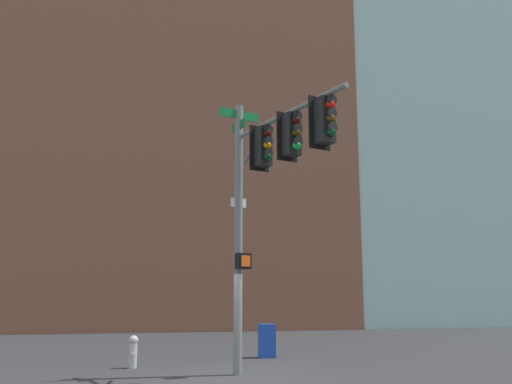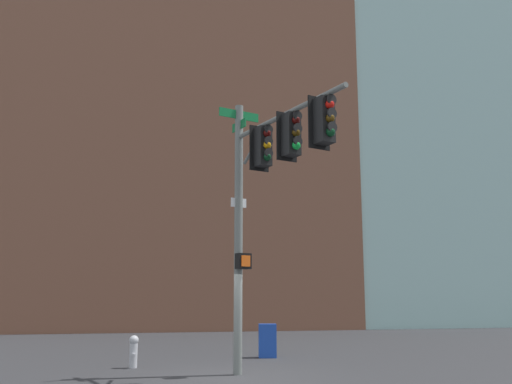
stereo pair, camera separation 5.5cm
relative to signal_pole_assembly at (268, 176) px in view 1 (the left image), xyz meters
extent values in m
plane|color=#2D2D30|center=(-1.08, -0.66, -4.83)|extent=(200.00, 200.00, 0.00)
cylinder|color=slate|center=(-1.39, -0.48, -1.30)|extent=(0.22, 0.22, 7.05)
cylinder|color=slate|center=(0.73, 0.25, 1.34)|extent=(4.27, 1.57, 0.12)
cylinder|color=slate|center=(-0.62, -0.22, 0.89)|extent=(1.01, 0.42, 0.75)
cube|color=#0F6B33|center=(-1.39, -0.48, 1.97)|extent=(0.42, 1.16, 0.24)
cube|color=#0F6B33|center=(-1.39, -0.48, 1.67)|extent=(0.69, 0.26, 0.24)
cube|color=white|center=(-1.39, -0.48, -0.46)|extent=(0.17, 0.44, 0.24)
cube|color=black|center=(-0.21, -0.07, 0.78)|extent=(0.43, 0.43, 1.00)
cube|color=black|center=(-0.39, -0.13, 0.78)|extent=(0.21, 0.53, 1.16)
sphere|color=#470A07|center=(-0.02, -0.01, 1.08)|extent=(0.20, 0.20, 0.20)
cylinder|color=black|center=(0.04, 0.02, 1.17)|extent=(0.11, 0.23, 0.23)
sphere|color=#F29E0C|center=(-0.02, -0.01, 0.78)|extent=(0.20, 0.20, 0.20)
cylinder|color=black|center=(0.04, 0.02, 0.87)|extent=(0.11, 0.23, 0.23)
sphere|color=#0A3819|center=(-0.02, -0.01, 0.48)|extent=(0.20, 0.20, 0.20)
cylinder|color=black|center=(0.04, 0.02, 0.57)|extent=(0.11, 0.23, 0.23)
cube|color=black|center=(0.96, 0.33, 0.78)|extent=(0.43, 0.43, 1.00)
cube|color=black|center=(0.78, 0.27, 0.78)|extent=(0.21, 0.53, 1.16)
sphere|color=#470A07|center=(1.16, 0.40, 1.08)|extent=(0.20, 0.20, 0.20)
cylinder|color=black|center=(1.22, 0.42, 1.17)|extent=(0.11, 0.23, 0.23)
sphere|color=#4C330A|center=(1.16, 0.40, 0.78)|extent=(0.20, 0.20, 0.20)
cylinder|color=black|center=(1.22, 0.42, 0.87)|extent=(0.11, 0.23, 0.23)
sphere|color=green|center=(1.16, 0.40, 0.48)|extent=(0.20, 0.20, 0.20)
cylinder|color=black|center=(1.22, 0.42, 0.57)|extent=(0.11, 0.23, 0.23)
cube|color=black|center=(2.14, 0.74, 0.78)|extent=(0.43, 0.43, 1.00)
cube|color=black|center=(1.96, 0.67, 0.78)|extent=(0.21, 0.53, 1.16)
sphere|color=red|center=(2.33, 0.80, 1.08)|extent=(0.20, 0.20, 0.20)
cylinder|color=black|center=(2.39, 0.82, 1.17)|extent=(0.11, 0.23, 0.23)
sphere|color=#4C330A|center=(2.33, 0.80, 0.78)|extent=(0.20, 0.20, 0.20)
cylinder|color=black|center=(2.39, 0.82, 0.87)|extent=(0.11, 0.23, 0.23)
sphere|color=#0A3819|center=(2.33, 0.80, 0.48)|extent=(0.20, 0.20, 0.20)
cylinder|color=black|center=(2.39, 0.82, 0.57)|extent=(0.11, 0.23, 0.23)
cube|color=black|center=(-1.14, -0.39, -2.01)|extent=(0.36, 0.42, 0.40)
cube|color=#EA5914|center=(-1.01, -0.35, -2.01)|extent=(0.10, 0.24, 0.28)
cylinder|color=#B2B2B7|center=(-3.28, -3.06, -4.50)|extent=(0.22, 0.22, 0.65)
sphere|color=#B2B2B7|center=(-3.28, -3.06, -4.08)|extent=(0.26, 0.26, 0.26)
cylinder|color=#B2B2B7|center=(-3.12, -3.06, -4.47)|extent=(0.10, 0.09, 0.09)
cube|color=#193FA5|center=(-5.07, 1.14, -4.30)|extent=(0.53, 0.63, 1.05)
cube|color=#845B47|center=(-33.94, 17.08, 19.43)|extent=(21.68, 14.44, 48.50)
camera|label=1|loc=(13.01, -3.07, -2.86)|focal=39.35mm
camera|label=2|loc=(13.02, -3.02, -2.86)|focal=39.35mm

